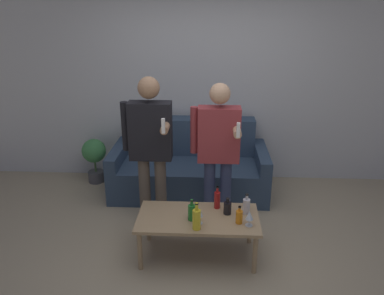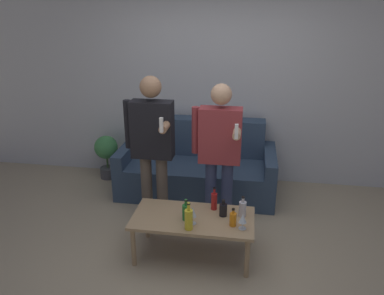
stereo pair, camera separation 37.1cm
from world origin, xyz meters
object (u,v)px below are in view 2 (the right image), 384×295
Objects in this scene: couch at (198,167)px; person_standing_left at (152,141)px; coffee_table at (193,221)px; person_standing_right at (219,147)px; bottle_orange at (223,209)px.

couch is 1.14m from person_standing_left.
couch is 1.40m from coffee_table.
couch is 1.24× the size of person_standing_right.
bottle_orange is 0.66m from person_standing_right.
couch is at bearing 96.49° from coffee_table.
person_standing_left is 1.04× the size of person_standing_right.
person_standing_right reaches higher than couch.
coffee_table is at bearing -83.51° from couch.
person_standing_right reaches higher than bottle_orange.
person_standing_right is at bearing 72.29° from coffee_table.
couch reaches higher than coffee_table.
bottle_orange is at bearing -29.89° from person_standing_left.
coffee_table is 0.30m from bottle_orange.
coffee_table is 0.93m from person_standing_left.
person_standing_right is (0.18, 0.57, 0.54)m from coffee_table.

